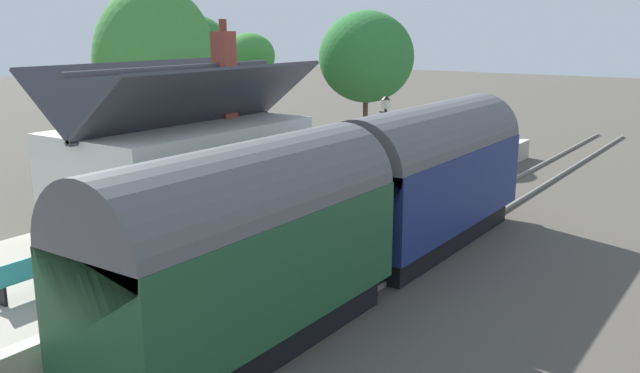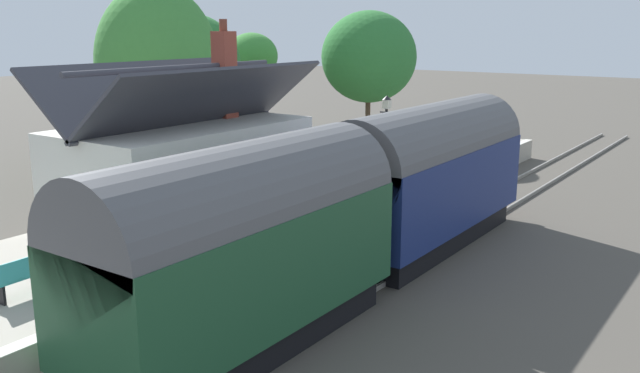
% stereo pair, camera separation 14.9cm
% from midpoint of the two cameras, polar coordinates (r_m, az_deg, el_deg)
% --- Properties ---
extents(ground_plane, '(160.00, 160.00, 0.00)m').
position_cam_midpoint_polar(ground_plane, '(21.56, 6.84, -4.46)').
color(ground_plane, '#4C473F').
extents(platform, '(32.00, 6.37, 0.94)m').
position_cam_midpoint_polar(platform, '(23.60, -2.09, -1.61)').
color(platform, '#A39B8C').
rests_on(platform, ground).
extents(platform_edge_coping, '(32.00, 0.36, 0.02)m').
position_cam_midpoint_polar(platform_edge_coping, '(21.85, 4.19, -1.57)').
color(platform_edge_coping, beige).
rests_on(platform_edge_coping, platform).
extents(rail_near, '(52.00, 0.08, 0.14)m').
position_cam_midpoint_polar(rail_near, '(20.86, 10.77, -5.01)').
color(rail_near, gray).
rests_on(rail_near, ground).
extents(rail_far, '(52.00, 0.08, 0.14)m').
position_cam_midpoint_polar(rail_far, '(21.46, 7.27, -4.36)').
color(rail_far, gray).
rests_on(rail_far, ground).
extents(train, '(16.66, 2.73, 4.32)m').
position_cam_midpoint_polar(train, '(17.25, 3.47, -1.25)').
color(train, black).
rests_on(train, ground).
extents(station_building, '(7.65, 4.41, 5.85)m').
position_cam_midpoint_polar(station_building, '(20.25, -11.17, 1.58)').
color(station_building, silver).
rests_on(station_building, platform).
extents(bench_near_building, '(1.41, 0.46, 0.88)m').
position_cam_midpoint_polar(bench_near_building, '(15.72, -23.46, -6.87)').
color(bench_near_building, teal).
rests_on(bench_near_building, platform).
extents(bench_by_lamp, '(1.41, 0.47, 0.88)m').
position_cam_midpoint_polar(bench_by_lamp, '(29.51, 8.81, 3.14)').
color(bench_by_lamp, teal).
rests_on(bench_by_lamp, platform).
extents(planter_edge_far, '(0.53, 0.53, 0.78)m').
position_cam_midpoint_polar(planter_edge_far, '(30.88, 4.51, 3.63)').
color(planter_edge_far, black).
rests_on(planter_edge_far, platform).
extents(planter_bench_right, '(0.62, 0.62, 0.87)m').
position_cam_midpoint_polar(planter_bench_right, '(26.35, 0.42, 2.04)').
color(planter_bench_right, '#9E5138').
rests_on(planter_bench_right, platform).
extents(planter_under_sign, '(0.55, 0.55, 0.84)m').
position_cam_midpoint_polar(planter_under_sign, '(23.52, -1.73, 0.63)').
color(planter_under_sign, '#9E5138').
rests_on(planter_under_sign, platform).
extents(planter_bench_left, '(0.43, 0.43, 0.79)m').
position_cam_midpoint_polar(planter_bench_left, '(24.30, -4.32, 0.89)').
color(planter_bench_left, '#9E5138').
rests_on(planter_bench_left, platform).
extents(lamp_post_platform, '(0.32, 0.50, 3.34)m').
position_cam_midpoint_polar(lamp_post_platform, '(23.48, 5.81, 5.29)').
color(lamp_post_platform, black).
rests_on(lamp_post_platform, platform).
extents(station_sign_board, '(0.96, 0.06, 1.57)m').
position_cam_midpoint_polar(station_sign_board, '(22.94, 3.87, 2.18)').
color(station_sign_board, black).
rests_on(station_sign_board, platform).
extents(tree_distant, '(3.09, 3.29, 5.40)m').
position_cam_midpoint_polar(tree_distant, '(33.76, -15.94, 8.44)').
color(tree_distant, '#4C3828').
rests_on(tree_distant, ground).
extents(tree_far_left, '(4.69, 4.81, 7.23)m').
position_cam_midpoint_polar(tree_far_left, '(36.11, -10.42, 10.06)').
color(tree_far_left, '#4C3828').
rests_on(tree_far_left, ground).
extents(tree_mid_background, '(4.95, 5.12, 8.32)m').
position_cam_midpoint_polar(tree_mid_background, '(28.88, -13.44, 10.09)').
color(tree_mid_background, '#4C3828').
rests_on(tree_mid_background, ground).
extents(tree_behind_building, '(2.99, 3.23, 6.26)m').
position_cam_midpoint_polar(tree_behind_building, '(41.41, -5.69, 10.87)').
color(tree_behind_building, '#4C3828').
rests_on(tree_behind_building, ground).
extents(tree_far_right, '(5.02, 5.22, 7.46)m').
position_cam_midpoint_polar(tree_far_right, '(37.28, 4.26, 10.87)').
color(tree_far_right, '#4C3828').
rests_on(tree_far_right, ground).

